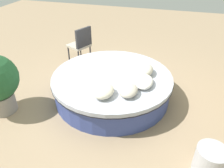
% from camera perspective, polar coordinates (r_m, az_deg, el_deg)
% --- Properties ---
extents(ground_plane, '(16.00, 16.00, 0.00)m').
position_cam_1_polar(ground_plane, '(4.78, 0.00, -3.21)').
color(ground_plane, '#9E8466').
extents(round_bed, '(2.50, 2.50, 0.53)m').
position_cam_1_polar(round_bed, '(4.63, 0.00, -0.48)').
color(round_bed, '#38478C').
rests_on(round_bed, ground_plane).
extents(throw_pillow_0, '(0.48, 0.37, 0.18)m').
position_cam_1_polar(throw_pillow_0, '(3.86, -2.26, -1.81)').
color(throw_pillow_0, beige).
rests_on(throw_pillow_0, round_bed).
extents(throw_pillow_1, '(0.44, 0.34, 0.16)m').
position_cam_1_polar(throw_pillow_1, '(3.90, 4.28, -1.63)').
color(throw_pillow_1, beige).
rests_on(throw_pillow_1, round_bed).
extents(throw_pillow_2, '(0.52, 0.34, 0.14)m').
position_cam_1_polar(throw_pillow_2, '(4.19, 8.44, 0.59)').
color(throw_pillow_2, white).
rests_on(throw_pillow_2, round_bed).
extents(throw_pillow_3, '(0.48, 0.33, 0.20)m').
position_cam_1_polar(throw_pillow_3, '(4.55, 8.61, 3.74)').
color(throw_pillow_3, beige).
rests_on(throw_pillow_3, round_bed).
extents(patio_chair, '(0.68, 0.67, 0.98)m').
position_cam_1_polar(patio_chair, '(6.09, -8.11, 10.72)').
color(patio_chair, '#333338').
rests_on(patio_chair, ground_plane).
extents(side_table, '(0.44, 0.44, 0.43)m').
position_cam_1_polar(side_table, '(3.56, 24.25, -17.80)').
color(side_table, '#B7B7BC').
rests_on(side_table, ground_plane).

